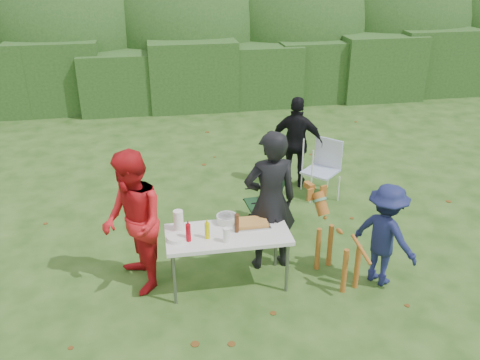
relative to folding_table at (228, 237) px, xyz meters
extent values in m
plane|color=#1E4211|center=(0.29, -0.07, -0.69)|extent=(80.00, 80.00, 0.00)
cube|color=#23471C|center=(0.29, 7.93, 0.16)|extent=(22.00, 1.40, 1.70)
ellipsoid|color=#3D6628|center=(0.29, 9.53, 0.91)|extent=(20.00, 2.60, 3.20)
cube|color=silver|center=(0.00, 0.00, 0.03)|extent=(1.50, 0.70, 0.05)
cylinder|color=slate|center=(-0.68, -0.28, -0.34)|extent=(0.04, 0.04, 0.69)
cylinder|color=slate|center=(0.68, -0.28, -0.34)|extent=(0.04, 0.04, 0.69)
cylinder|color=slate|center=(-0.68, 0.28, -0.34)|extent=(0.04, 0.04, 0.69)
cylinder|color=slate|center=(0.68, 0.28, -0.34)|extent=(0.04, 0.04, 0.69)
imported|color=black|center=(0.60, 0.32, 0.26)|extent=(0.72, 0.51, 1.90)
imported|color=red|center=(-1.12, 0.15, 0.21)|extent=(0.89, 1.03, 1.80)
imported|color=black|center=(1.62, 2.66, 0.12)|extent=(1.02, 0.74, 1.61)
imported|color=#171D4A|center=(1.91, -0.27, -0.02)|extent=(0.89, 1.00, 1.34)
cube|color=#B7B7BA|center=(0.31, 0.14, 0.06)|extent=(0.45, 0.30, 0.02)
cube|color=#CA893D|center=(0.31, 0.14, 0.09)|extent=(0.40, 0.26, 0.04)
cylinder|color=#CCCC00|center=(-0.26, -0.07, 0.15)|extent=(0.06, 0.06, 0.20)
cylinder|color=#A80512|center=(-0.48, -0.10, 0.16)|extent=(0.06, 0.06, 0.22)
cylinder|color=#47230F|center=(0.11, 0.00, 0.17)|extent=(0.06, 0.06, 0.24)
cylinder|color=white|center=(-0.58, 0.17, 0.18)|extent=(0.12, 0.12, 0.26)
cylinder|color=white|center=(-0.05, -0.20, 0.14)|extent=(0.08, 0.08, 0.18)
cylinder|color=silver|center=(0.03, 0.25, 0.10)|extent=(0.26, 0.26, 0.10)
cylinder|color=white|center=(-0.62, -0.05, 0.08)|extent=(0.24, 0.24, 0.05)
camera|label=1|loc=(-0.78, -5.23, 3.22)|focal=38.00mm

